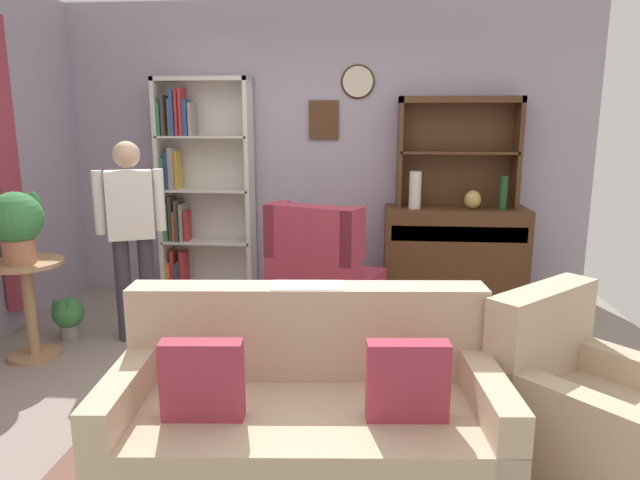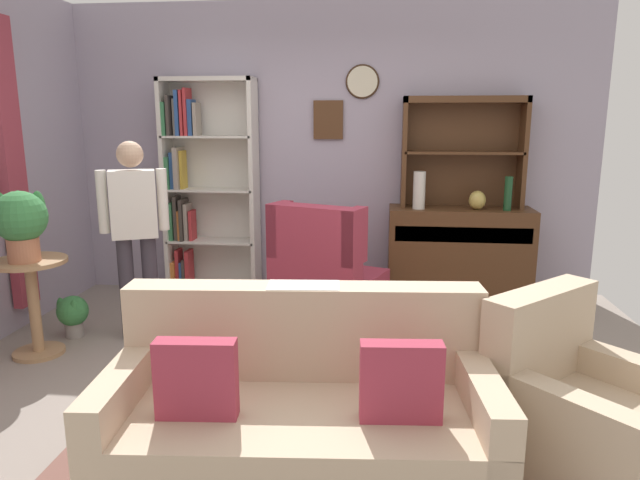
{
  "view_description": "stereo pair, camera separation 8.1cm",
  "coord_description": "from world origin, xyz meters",
  "px_view_note": "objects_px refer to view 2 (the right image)",
  "views": [
    {
      "loc": [
        0.41,
        -3.39,
        1.72
      ],
      "look_at": [
        0.1,
        0.2,
        0.95
      ],
      "focal_mm": 31.79,
      "sensor_mm": 36.0,
      "label": 1
    },
    {
      "loc": [
        0.49,
        -3.38,
        1.72
      ],
      "look_at": [
        0.1,
        0.2,
        0.95
      ],
      "focal_mm": 31.79,
      "sensor_mm": 36.0,
      "label": 2
    }
  ],
  "objects_px": {
    "sideboard": "(459,252)",
    "sideboard_hutch": "(463,137)",
    "vase_round": "(477,200)",
    "wingback_chair": "(326,281)",
    "armchair_floral": "(580,417)",
    "potted_plant_small": "(73,313)",
    "coffee_table": "(307,342)",
    "bookshelf": "(202,188)",
    "bottle_wine": "(508,193)",
    "potted_plant_large": "(20,220)",
    "vase_tall": "(419,190)",
    "person_reading": "(135,226)",
    "plant_stand": "(33,297)",
    "couch_floral": "(301,419)",
    "book_stack": "(319,321)"
  },
  "relations": [
    {
      "from": "sideboard",
      "to": "plant_stand",
      "type": "height_order",
      "value": "sideboard"
    },
    {
      "from": "sideboard_hutch",
      "to": "wingback_chair",
      "type": "xyz_separation_m",
      "value": [
        -1.18,
        -0.77,
        -1.18
      ]
    },
    {
      "from": "plant_stand",
      "to": "potted_plant_large",
      "type": "relative_size",
      "value": 1.44
    },
    {
      "from": "couch_floral",
      "to": "book_stack",
      "type": "relative_size",
      "value": 9.11
    },
    {
      "from": "bottle_wine",
      "to": "coffee_table",
      "type": "xyz_separation_m",
      "value": [
        -1.56,
        -1.84,
        -0.72
      ]
    },
    {
      "from": "bookshelf",
      "to": "wingback_chair",
      "type": "bearing_deg",
      "value": -30.32
    },
    {
      "from": "person_reading",
      "to": "couch_floral",
      "type": "bearing_deg",
      "value": -47.63
    },
    {
      "from": "potted_plant_small",
      "to": "book_stack",
      "type": "height_order",
      "value": "book_stack"
    },
    {
      "from": "potted_plant_large",
      "to": "coffee_table",
      "type": "distance_m",
      "value": 2.21
    },
    {
      "from": "plant_stand",
      "to": "person_reading",
      "type": "xyz_separation_m",
      "value": [
        0.62,
        0.42,
        0.46
      ]
    },
    {
      "from": "bottle_wine",
      "to": "potted_plant_small",
      "type": "xyz_separation_m",
      "value": [
        -3.56,
        -1.08,
        -0.88
      ]
    },
    {
      "from": "sideboard_hutch",
      "to": "potted_plant_large",
      "type": "relative_size",
      "value": 2.18
    },
    {
      "from": "armchair_floral",
      "to": "potted_plant_small",
      "type": "distance_m",
      "value": 3.72
    },
    {
      "from": "couch_floral",
      "to": "person_reading",
      "type": "bearing_deg",
      "value": 132.37
    },
    {
      "from": "couch_floral",
      "to": "plant_stand",
      "type": "xyz_separation_m",
      "value": [
        -2.16,
        1.26,
        0.13
      ]
    },
    {
      "from": "couch_floral",
      "to": "wingback_chair",
      "type": "height_order",
      "value": "wingback_chair"
    },
    {
      "from": "sideboard",
      "to": "sideboard_hutch",
      "type": "xyz_separation_m",
      "value": [
        0.0,
        0.11,
        1.05
      ]
    },
    {
      "from": "person_reading",
      "to": "armchair_floral",
      "type": "bearing_deg",
      "value": -26.98
    },
    {
      "from": "potted_plant_small",
      "to": "coffee_table",
      "type": "distance_m",
      "value": 2.14
    },
    {
      "from": "vase_round",
      "to": "bottle_wine",
      "type": "xyz_separation_m",
      "value": [
        0.26,
        -0.02,
        0.07
      ]
    },
    {
      "from": "wingback_chair",
      "to": "coffee_table",
      "type": "distance_m",
      "value": 1.26
    },
    {
      "from": "person_reading",
      "to": "potted_plant_small",
      "type": "bearing_deg",
      "value": -173.13
    },
    {
      "from": "bookshelf",
      "to": "vase_round",
      "type": "height_order",
      "value": "bookshelf"
    },
    {
      "from": "bookshelf",
      "to": "potted_plant_small",
      "type": "xyz_separation_m",
      "value": [
        -0.71,
        -1.26,
        -0.87
      ]
    },
    {
      "from": "bottle_wine",
      "to": "plant_stand",
      "type": "xyz_separation_m",
      "value": [
        -3.64,
        -1.44,
        -0.63
      ]
    },
    {
      "from": "couch_floral",
      "to": "sideboard_hutch",
      "type": "bearing_deg",
      "value": 69.45
    },
    {
      "from": "sideboard",
      "to": "potted_plant_small",
      "type": "height_order",
      "value": "sideboard"
    },
    {
      "from": "vase_round",
      "to": "coffee_table",
      "type": "distance_m",
      "value": 2.36
    },
    {
      "from": "couch_floral",
      "to": "vase_round",
      "type": "bearing_deg",
      "value": 65.93
    },
    {
      "from": "plant_stand",
      "to": "potted_plant_large",
      "type": "height_order",
      "value": "potted_plant_large"
    },
    {
      "from": "couch_floral",
      "to": "coffee_table",
      "type": "relative_size",
      "value": 2.33
    },
    {
      "from": "bookshelf",
      "to": "vase_tall",
      "type": "distance_m",
      "value": 2.08
    },
    {
      "from": "sideboard_hutch",
      "to": "potted_plant_small",
      "type": "xyz_separation_m",
      "value": [
        -3.17,
        -1.28,
        -1.36
      ]
    },
    {
      "from": "vase_round",
      "to": "wingback_chair",
      "type": "distance_m",
      "value": 1.57
    },
    {
      "from": "bottle_wine",
      "to": "potted_plant_large",
      "type": "height_order",
      "value": "potted_plant_large"
    },
    {
      "from": "sideboard_hutch",
      "to": "wingback_chair",
      "type": "bearing_deg",
      "value": -146.77
    },
    {
      "from": "bookshelf",
      "to": "vase_round",
      "type": "bearing_deg",
      "value": -3.35
    },
    {
      "from": "bottle_wine",
      "to": "person_reading",
      "type": "height_order",
      "value": "person_reading"
    },
    {
      "from": "sideboard_hutch",
      "to": "plant_stand",
      "type": "height_order",
      "value": "sideboard_hutch"
    },
    {
      "from": "sideboard",
      "to": "vase_tall",
      "type": "bearing_deg",
      "value": -168.37
    },
    {
      "from": "sideboard",
      "to": "coffee_table",
      "type": "distance_m",
      "value": 2.26
    },
    {
      "from": "bottle_wine",
      "to": "bookshelf",
      "type": "bearing_deg",
      "value": 176.51
    },
    {
      "from": "vase_tall",
      "to": "sideboard",
      "type": "bearing_deg",
      "value": 11.63
    },
    {
      "from": "vase_tall",
      "to": "couch_floral",
      "type": "distance_m",
      "value": 2.91
    },
    {
      "from": "sideboard",
      "to": "potted_plant_large",
      "type": "distance_m",
      "value": 3.65
    },
    {
      "from": "wingback_chair",
      "to": "person_reading",
      "type": "height_order",
      "value": "person_reading"
    },
    {
      "from": "armchair_floral",
      "to": "coffee_table",
      "type": "relative_size",
      "value": 1.35
    },
    {
      "from": "sideboard",
      "to": "vase_round",
      "type": "height_order",
      "value": "vase_round"
    },
    {
      "from": "vase_round",
      "to": "armchair_floral",
      "type": "distance_m",
      "value": 2.62
    },
    {
      "from": "vase_tall",
      "to": "coffee_table",
      "type": "bearing_deg",
      "value": -112.94
    }
  ]
}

